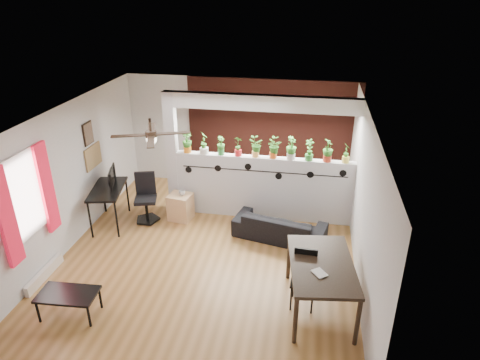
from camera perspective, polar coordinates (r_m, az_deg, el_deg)
The scene contains 31 objects.
room_shell at distance 7.33m, azimuth -4.41°, elevation -1.23°, with size 6.30×7.10×2.90m.
partition_wall at distance 8.80m, azimuth 3.14°, elevation -1.02°, with size 3.60×0.18×1.35m, color #BCBCC1.
ceiling_header at distance 8.18m, azimuth 3.43°, elevation 10.22°, with size 3.60×0.18×0.30m, color silver.
pier_column at distance 8.95m, azimuth -9.02°, elevation 3.51°, with size 0.22×0.20×2.60m, color #BCBCC1.
brick_panel at distance 9.92m, azimuth 4.27°, elevation 5.92°, with size 3.90×0.05×2.60m, color #A83F30.
vine_decal at distance 8.55m, azimuth 3.12°, elevation 1.14°, with size 3.31×0.01×0.30m.
window_assembly at distance 7.33m, azimuth -26.67°, elevation -2.21°, with size 0.09×1.30×1.55m.
baseboard_heater at distance 8.01m, azimuth -24.61°, elevation -11.29°, with size 0.08×1.00×0.18m, color silver.
corkboard at distance 9.04m, azimuth -18.99°, elevation 2.99°, with size 0.03×0.60×0.45m, color olive.
framed_art at distance 8.84m, azimuth -19.60°, elevation 5.87°, with size 0.03×0.34×0.44m.
ceiling_fan at distance 6.92m, azimuth -11.77°, elevation 5.77°, with size 1.19×1.19×0.43m.
potted_plant_0 at distance 8.75m, azimuth -7.08°, elevation 5.11°, with size 0.29×0.27×0.44m.
potted_plant_1 at distance 8.65m, azimuth -4.85°, elevation 5.11°, with size 0.28×0.30×0.47m.
potted_plant_2 at distance 8.59m, azimuth -2.56°, elevation 4.68°, with size 0.22×0.23×0.38m.
potted_plant_3 at distance 8.52m, azimuth -0.25°, elevation 4.64°, with size 0.25×0.22×0.41m.
potted_plant_4 at distance 8.47m, azimuth 2.10°, elevation 4.49°, with size 0.21×0.17×0.41m.
potted_plant_5 at distance 8.43m, azimuth 4.47°, elevation 4.36°, with size 0.27×0.26×0.41m.
potted_plant_6 at distance 8.40m, azimuth 6.86°, elevation 4.35°, with size 0.28×0.30×0.46m.
potted_plant_7 at distance 8.40m, azimuth 9.25°, elevation 4.08°, with size 0.27×0.25×0.43m.
potted_plant_8 at distance 8.40m, azimuth 11.65°, elevation 3.97°, with size 0.22×0.26×0.45m.
potted_plant_9 at distance 8.43m, azimuth 14.01°, elevation 3.63°, with size 0.21×0.24×0.40m.
sofa at distance 8.31m, azimuth 5.31°, elevation -6.19°, with size 1.67×0.66×0.49m, color black.
cube_shelf at distance 8.97m, azimuth -7.93°, elevation -3.57°, with size 0.45×0.40×0.55m, color tan.
cup at distance 8.81m, azimuth -7.74°, elevation -1.71°, with size 0.13×0.13×0.11m, color gray.
computer_desk at distance 8.90m, azimuth -17.24°, elevation -1.50°, with size 0.80×1.21×0.81m.
monitor at distance 8.94m, azimuth -16.97°, elevation -0.07°, with size 0.06×0.35×0.20m, color black.
office_chair at distance 8.98m, azimuth -12.40°, elevation -2.69°, with size 0.53×0.53×1.01m.
dining_table at distance 6.47m, azimuth 10.82°, elevation -11.48°, with size 1.10×1.61×0.82m.
book at distance 6.17m, azimuth 9.94°, elevation -12.33°, with size 0.16×0.21×0.02m, color gray.
folding_chair at distance 6.66m, azimuth 8.56°, elevation -12.12°, with size 0.39×0.39×0.92m.
coffee_table at distance 6.95m, azimuth -21.98°, elevation -14.10°, with size 0.88×0.52×0.40m.
Camera 1 is at (1.68, -6.36, 4.53)m, focal length 32.00 mm.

